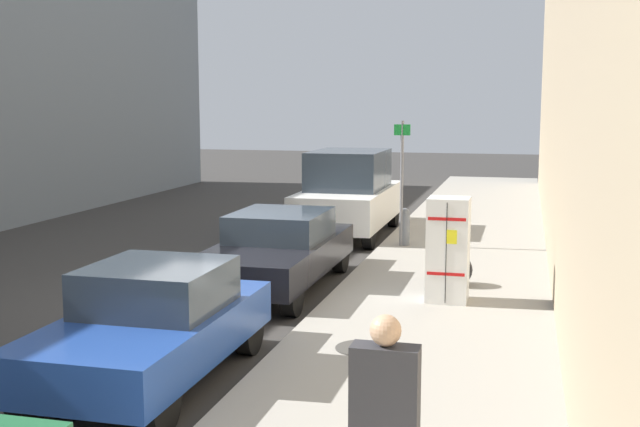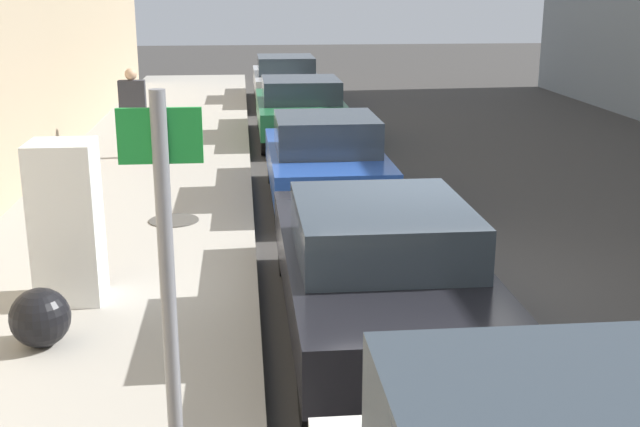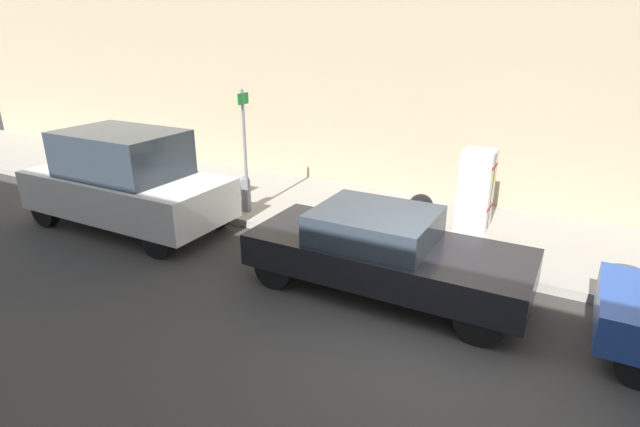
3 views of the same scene
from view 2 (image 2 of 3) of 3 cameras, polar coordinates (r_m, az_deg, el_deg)
name	(u,v)px [view 2 (image 2 of 3)]	position (r m, az deg, el deg)	size (l,w,h in m)	color
ground_plane	(437,292)	(9.28, 8.31, -5.57)	(80.00, 80.00, 0.00)	#383533
sidewalk_slab	(92,298)	(9.16, -15.90, -5.78)	(3.63, 44.00, 0.17)	#9E998E
discarded_refrigerator	(67,222)	(8.69, -17.56, -0.60)	(0.66, 0.64, 1.69)	white
manhole_cover	(174,220)	(11.51, -10.35, -0.48)	(0.70, 0.70, 0.02)	#47443F
street_sign_post	(172,360)	(3.79, -10.48, -10.20)	(0.36, 0.07, 2.79)	slate
trash_bag	(40,318)	(7.83, -19.28, -7.00)	(0.55, 0.55, 0.55)	black
pedestrian_walking_far	(133,106)	(15.79, -13.17, 7.45)	(0.49, 0.23, 1.71)	#B73338
parked_sedan_dark	(377,264)	(7.94, 4.11, -3.62)	(1.83, 4.59, 1.39)	black
parked_hatchback_blue	(325,159)	(12.76, 0.36, 3.92)	(1.77, 3.89, 1.43)	#23479E
parked_sedan_green	(300,108)	(18.06, -1.41, 7.51)	(1.89, 4.32, 1.41)	#1E6038
parked_sedan_silver	(285,79)	(24.01, -2.48, 9.57)	(1.83, 4.69, 1.40)	silver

